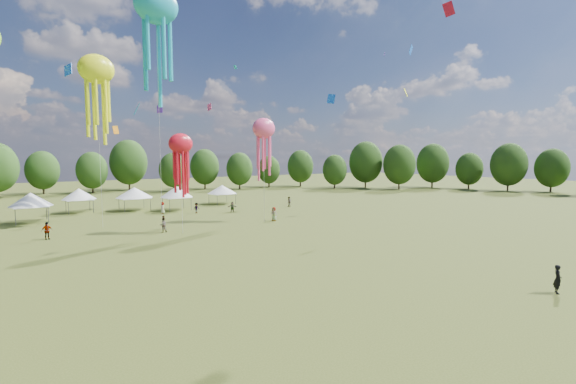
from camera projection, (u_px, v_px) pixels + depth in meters
ground at (477, 318)px, 21.63m from camera, size 300.00×300.00×0.00m
observer_main at (558, 279)px, 25.50m from camera, size 0.82×0.78×1.89m
spectator_near at (163, 225)px, 46.24m from camera, size 0.89×0.72×1.70m
spectators_far at (211, 211)px, 58.51m from camera, size 38.19×16.86×1.92m
festival_tents at (135, 193)px, 63.98m from camera, size 35.88×12.21×4.08m
show_kites at (119, 62)px, 46.96m from camera, size 34.45×11.91×30.66m
small_kites at (169, 3)px, 52.64m from camera, size 78.42×62.83×40.32m
treeline at (127, 170)px, 69.84m from camera, size 201.57×95.24×13.43m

